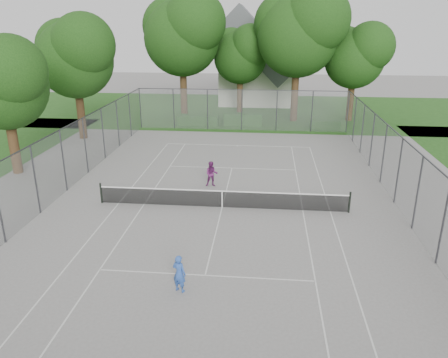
# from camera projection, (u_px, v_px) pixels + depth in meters

# --- Properties ---
(ground) EXTENTS (120.00, 120.00, 0.00)m
(ground) POSITION_uv_depth(u_px,v_px,m) (222.00, 207.00, 22.48)
(ground) COLOR slate
(ground) RESTS_ON ground
(grass_far) EXTENTS (60.00, 20.00, 0.00)m
(grass_far) POSITION_uv_depth(u_px,v_px,m) (246.00, 110.00, 46.79)
(grass_far) COLOR #1D4814
(grass_far) RESTS_ON ground
(court_markings) EXTENTS (11.03, 23.83, 0.01)m
(court_markings) POSITION_uv_depth(u_px,v_px,m) (222.00, 207.00, 22.48)
(court_markings) COLOR silver
(court_markings) RESTS_ON ground
(tennis_net) EXTENTS (12.87, 0.10, 1.10)m
(tennis_net) POSITION_uv_depth(u_px,v_px,m) (222.00, 198.00, 22.30)
(tennis_net) COLOR black
(tennis_net) RESTS_ON ground
(perimeter_fence) EXTENTS (18.08, 34.08, 3.52)m
(perimeter_fence) POSITION_uv_depth(u_px,v_px,m) (222.00, 174.00, 21.86)
(perimeter_fence) COLOR #38383D
(perimeter_fence) RESTS_ON ground
(tree_far_left) EXTENTS (8.19, 7.47, 11.77)m
(tree_far_left) POSITION_uv_depth(u_px,v_px,m) (183.00, 31.00, 40.80)
(tree_far_left) COLOR #3B2615
(tree_far_left) RESTS_ON ground
(tree_far_midleft) EXTENTS (6.14, 5.61, 8.83)m
(tree_far_midleft) POSITION_uv_depth(u_px,v_px,m) (241.00, 52.00, 43.45)
(tree_far_midleft) COLOR #3B2615
(tree_far_midleft) RESTS_ON ground
(tree_far_midright) EXTENTS (8.41, 7.68, 12.09)m
(tree_far_midright) POSITION_uv_depth(u_px,v_px,m) (300.00, 29.00, 39.03)
(tree_far_midright) COLOR #3B2615
(tree_far_midright) RESTS_ON ground
(tree_far_right) EXTENTS (6.30, 5.75, 9.06)m
(tree_far_right) POSITION_uv_depth(u_px,v_px,m) (356.00, 53.00, 39.86)
(tree_far_right) COLOR #3B2615
(tree_far_right) RESTS_ON ground
(tree_side_back) EXTENTS (6.77, 6.18, 9.73)m
(tree_side_back) POSITION_uv_depth(u_px,v_px,m) (75.00, 53.00, 33.42)
(tree_side_back) COLOR #3B2615
(tree_side_back) RESTS_ON ground
(tree_side_front) EXTENTS (5.87, 5.36, 8.44)m
(tree_side_front) POSITION_uv_depth(u_px,v_px,m) (3.00, 80.00, 25.60)
(tree_side_front) COLOR #3B2615
(tree_side_front) RESTS_ON ground
(hedge_left) EXTENTS (3.68, 1.10, 0.92)m
(hedge_left) POSITION_uv_depth(u_px,v_px,m) (198.00, 120.00, 39.99)
(hedge_left) COLOR #1E4A17
(hedge_left) RESTS_ON ground
(hedge_mid) EXTENTS (3.47, 0.99, 1.09)m
(hedge_mid) POSITION_uv_depth(u_px,v_px,m) (243.00, 119.00, 39.88)
(hedge_mid) COLOR #1E4A17
(hedge_mid) RESTS_ON ground
(hedge_right) EXTENTS (2.56, 0.94, 0.77)m
(hedge_right) POSITION_uv_depth(u_px,v_px,m) (325.00, 124.00, 38.69)
(hedge_right) COLOR #1E4A17
(hedge_right) RESTS_ON ground
(house) EXTENTS (8.63, 6.69, 10.74)m
(house) POSITION_uv_depth(u_px,v_px,m) (259.00, 65.00, 49.53)
(house) COLOR beige
(house) RESTS_ON ground
(girl_player) EXTENTS (0.61, 0.51, 1.42)m
(girl_player) POSITION_uv_depth(u_px,v_px,m) (179.00, 273.00, 15.32)
(girl_player) COLOR #2D55AB
(girl_player) RESTS_ON ground
(woman_player) EXTENTS (0.77, 0.63, 1.49)m
(woman_player) POSITION_uv_depth(u_px,v_px,m) (212.00, 174.00, 25.13)
(woman_player) COLOR #66225D
(woman_player) RESTS_ON ground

